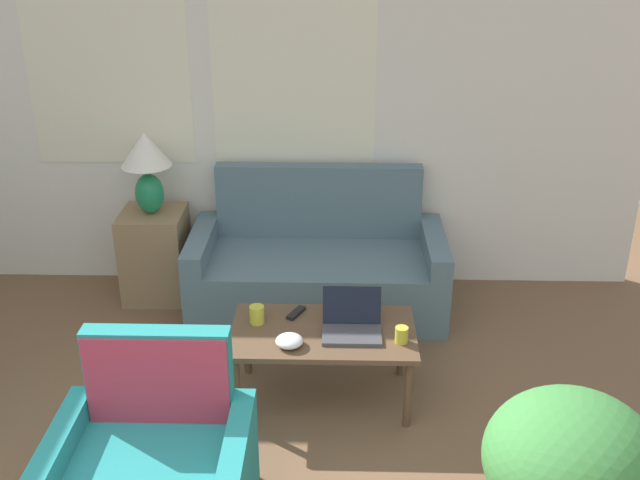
{
  "coord_description": "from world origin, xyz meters",
  "views": [
    {
      "loc": [
        0.86,
        -1.51,
        2.56
      ],
      "look_at": [
        0.75,
        2.51,
        0.75
      ],
      "focal_mm": 42.0,
      "sensor_mm": 36.0,
      "label": 1
    }
  ],
  "objects_px": {
    "cup_yellow": "(402,335)",
    "tv_remote": "(296,313)",
    "couch": "(318,269)",
    "snack_bowl": "(289,341)",
    "armchair": "(154,477)",
    "laptop": "(352,324)",
    "cup_navy": "(257,315)",
    "potted_plant": "(571,465)",
    "table_lamp": "(146,162)",
    "coffee_table": "(323,338)"
  },
  "relations": [
    {
      "from": "cup_yellow",
      "to": "tv_remote",
      "type": "height_order",
      "value": "cup_yellow"
    },
    {
      "from": "couch",
      "to": "snack_bowl",
      "type": "bearing_deg",
      "value": -95.16
    },
    {
      "from": "couch",
      "to": "armchair",
      "type": "height_order",
      "value": "couch"
    },
    {
      "from": "laptop",
      "to": "cup_yellow",
      "type": "xyz_separation_m",
      "value": [
        0.26,
        -0.1,
        -0.01
      ]
    },
    {
      "from": "couch",
      "to": "armchair",
      "type": "xyz_separation_m",
      "value": [
        -0.66,
        -2.05,
        -0.01
      ]
    },
    {
      "from": "couch",
      "to": "laptop",
      "type": "relative_size",
      "value": 5.37
    },
    {
      "from": "armchair",
      "to": "cup_yellow",
      "type": "distance_m",
      "value": 1.44
    },
    {
      "from": "cup_navy",
      "to": "potted_plant",
      "type": "relative_size",
      "value": 0.13
    },
    {
      "from": "armchair",
      "to": "table_lamp",
      "type": "distance_m",
      "value": 2.32
    },
    {
      "from": "table_lamp",
      "to": "cup_yellow",
      "type": "xyz_separation_m",
      "value": [
        1.62,
        -1.3,
        -0.52
      ]
    },
    {
      "from": "cup_navy",
      "to": "potted_plant",
      "type": "bearing_deg",
      "value": -40.52
    },
    {
      "from": "cup_yellow",
      "to": "potted_plant",
      "type": "height_order",
      "value": "potted_plant"
    },
    {
      "from": "table_lamp",
      "to": "snack_bowl",
      "type": "xyz_separation_m",
      "value": [
        1.03,
        -1.35,
        -0.53
      ]
    },
    {
      "from": "couch",
      "to": "table_lamp",
      "type": "bearing_deg",
      "value": 175.29
    },
    {
      "from": "laptop",
      "to": "tv_remote",
      "type": "distance_m",
      "value": 0.36
    },
    {
      "from": "cup_yellow",
      "to": "snack_bowl",
      "type": "relative_size",
      "value": 0.61
    },
    {
      "from": "armchair",
      "to": "cup_yellow",
      "type": "bearing_deg",
      "value": 36.79
    },
    {
      "from": "couch",
      "to": "potted_plant",
      "type": "distance_m",
      "value": 2.47
    },
    {
      "from": "coffee_table",
      "to": "cup_yellow",
      "type": "bearing_deg",
      "value": -14.64
    },
    {
      "from": "laptop",
      "to": "cup_navy",
      "type": "xyz_separation_m",
      "value": [
        -0.52,
        0.08,
        0.0
      ]
    },
    {
      "from": "potted_plant",
      "to": "tv_remote",
      "type": "bearing_deg",
      "value": 132.53
    },
    {
      "from": "table_lamp",
      "to": "cup_yellow",
      "type": "bearing_deg",
      "value": -38.68
    },
    {
      "from": "table_lamp",
      "to": "potted_plant",
      "type": "xyz_separation_m",
      "value": [
        2.22,
        -2.31,
        -0.5
      ]
    },
    {
      "from": "couch",
      "to": "coffee_table",
      "type": "distance_m",
      "value": 1.1
    },
    {
      "from": "table_lamp",
      "to": "coffee_table",
      "type": "relative_size",
      "value": 0.56
    },
    {
      "from": "table_lamp",
      "to": "cup_navy",
      "type": "xyz_separation_m",
      "value": [
        0.83,
        -1.12,
        -0.51
      ]
    },
    {
      "from": "potted_plant",
      "to": "cup_navy",
      "type": "bearing_deg",
      "value": 139.48
    },
    {
      "from": "cup_yellow",
      "to": "potted_plant",
      "type": "relative_size",
      "value": 0.11
    },
    {
      "from": "snack_bowl",
      "to": "potted_plant",
      "type": "distance_m",
      "value": 1.53
    },
    {
      "from": "couch",
      "to": "cup_navy",
      "type": "relative_size",
      "value": 16.5
    },
    {
      "from": "armchair",
      "to": "potted_plant",
      "type": "distance_m",
      "value": 1.77
    },
    {
      "from": "coffee_table",
      "to": "laptop",
      "type": "distance_m",
      "value": 0.18
    },
    {
      "from": "cup_navy",
      "to": "cup_yellow",
      "type": "xyz_separation_m",
      "value": [
        0.78,
        -0.18,
        -0.01
      ]
    },
    {
      "from": "cup_navy",
      "to": "cup_yellow",
      "type": "distance_m",
      "value": 0.81
    },
    {
      "from": "armchair",
      "to": "potted_plant",
      "type": "height_order",
      "value": "armchair"
    },
    {
      "from": "potted_plant",
      "to": "laptop",
      "type": "bearing_deg",
      "value": 128.11
    },
    {
      "from": "table_lamp",
      "to": "cup_navy",
      "type": "relative_size",
      "value": 5.48
    },
    {
      "from": "couch",
      "to": "potted_plant",
      "type": "height_order",
      "value": "couch"
    },
    {
      "from": "laptop",
      "to": "cup_navy",
      "type": "height_order",
      "value": "laptop"
    },
    {
      "from": "laptop",
      "to": "potted_plant",
      "type": "bearing_deg",
      "value": -51.89
    },
    {
      "from": "armchair",
      "to": "cup_navy",
      "type": "distance_m",
      "value": 1.12
    },
    {
      "from": "tv_remote",
      "to": "potted_plant",
      "type": "bearing_deg",
      "value": -47.47
    },
    {
      "from": "cup_yellow",
      "to": "snack_bowl",
      "type": "bearing_deg",
      "value": -174.95
    },
    {
      "from": "laptop",
      "to": "snack_bowl",
      "type": "xyz_separation_m",
      "value": [
        -0.33,
        -0.15,
        -0.02
      ]
    },
    {
      "from": "snack_bowl",
      "to": "potted_plant",
      "type": "height_order",
      "value": "potted_plant"
    },
    {
      "from": "cup_navy",
      "to": "snack_bowl",
      "type": "distance_m",
      "value": 0.3
    },
    {
      "from": "couch",
      "to": "table_lamp",
      "type": "xyz_separation_m",
      "value": [
        -1.14,
        0.09,
        0.73
      ]
    },
    {
      "from": "armchair",
      "to": "laptop",
      "type": "xyz_separation_m",
      "value": [
        0.88,
        0.95,
        0.23
      ]
    },
    {
      "from": "coffee_table",
      "to": "potted_plant",
      "type": "xyz_separation_m",
      "value": [
        1.02,
        -1.12,
        0.11
      ]
    },
    {
      "from": "table_lamp",
      "to": "cup_yellow",
      "type": "relative_size",
      "value": 6.38
    }
  ]
}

